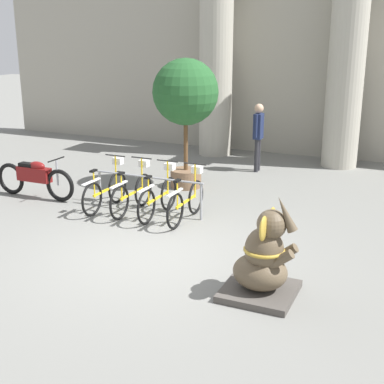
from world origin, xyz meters
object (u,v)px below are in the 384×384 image
object	(u,v)px
bicycle_2	(159,196)
bicycle_3	(187,200)
bicycle_1	(133,192)
bicycle_0	(106,189)
person_pedestrian	(258,131)
elephant_statue	(263,261)
motorcycle	(35,177)
potted_tree	(186,97)

from	to	relation	value
bicycle_2	bicycle_3	world-z (taller)	same
bicycle_1	bicycle_0	bearing A→B (deg)	-176.38
bicycle_0	bicycle_3	distance (m)	1.86
bicycle_3	person_pedestrian	bearing A→B (deg)	88.79
bicycle_2	elephant_statue	bearing A→B (deg)	-39.71
bicycle_0	bicycle_3	world-z (taller)	same
elephant_statue	person_pedestrian	world-z (taller)	person_pedestrian
motorcycle	person_pedestrian	bearing A→B (deg)	48.57
potted_tree	bicycle_1	bearing A→B (deg)	-95.82
bicycle_1	potted_tree	distance (m)	2.76
bicycle_1	motorcycle	size ratio (longest dim) A/B	0.79
bicycle_1	motorcycle	distance (m)	2.49
bicycle_2	bicycle_3	size ratio (longest dim) A/B	1.00
potted_tree	elephant_statue	bearing A→B (deg)	-54.16
bicycle_2	elephant_statue	size ratio (longest dim) A/B	1.10
bicycle_0	person_pedestrian	bearing A→B (deg)	65.77
elephant_statue	bicycle_3	bearing A→B (deg)	133.51
elephant_statue	bicycle_1	bearing A→B (deg)	145.37
elephant_statue	motorcycle	bearing A→B (deg)	158.27
motorcycle	bicycle_2	bearing A→B (deg)	0.32
bicycle_2	motorcycle	size ratio (longest dim) A/B	0.79
bicycle_2	potted_tree	xyz separation A→B (m)	(-0.40, 2.17, 1.72)
bicycle_1	person_pedestrian	world-z (taller)	person_pedestrian
motorcycle	bicycle_3	bearing A→B (deg)	0.22
motorcycle	person_pedestrian	world-z (taller)	person_pedestrian
potted_tree	motorcycle	bearing A→B (deg)	-141.12
motorcycle	person_pedestrian	size ratio (longest dim) A/B	1.17
elephant_statue	potted_tree	bearing A→B (deg)	125.84
elephant_statue	potted_tree	xyz separation A→B (m)	(-3.31, 4.58, 1.62)
elephant_statue	motorcycle	xyz separation A→B (m)	(-6.01, 2.40, -0.05)
bicycle_1	bicycle_3	bearing A→B (deg)	-1.09
elephant_statue	bicycle_0	bearing A→B (deg)	149.97
bicycle_1	person_pedestrian	bearing A→B (deg)	72.79
bicycle_1	person_pedestrian	distance (m)	4.54
bicycle_1	bicycle_2	xyz separation A→B (m)	(0.62, -0.02, 0.00)
bicycle_0	potted_tree	bearing A→B (deg)	69.03
bicycle_2	potted_tree	bearing A→B (deg)	100.47
bicycle_1	person_pedestrian	xyz separation A→B (m)	(1.33, 4.29, 0.67)
bicycle_1	motorcycle	bearing A→B (deg)	-179.12
bicycle_2	potted_tree	size ratio (longest dim) A/B	0.55
bicycle_0	bicycle_3	bearing A→B (deg)	0.48
person_pedestrian	bicycle_1	bearing A→B (deg)	-107.21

